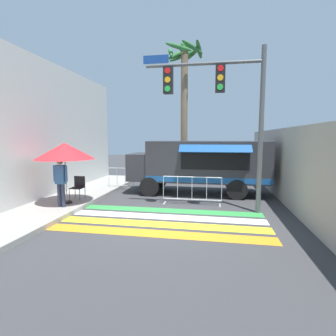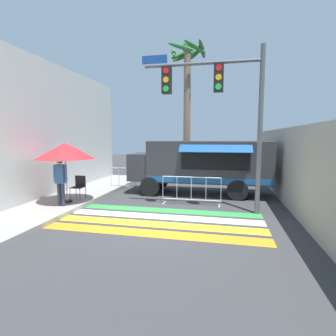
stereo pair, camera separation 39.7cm
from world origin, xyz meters
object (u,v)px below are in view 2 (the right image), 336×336
(folding_chair, at_px, (79,185))
(vendor_person, at_px, (60,178))
(barricade_front, at_px, (191,191))
(food_truck, at_px, (198,163))
(traffic_signal_pole, at_px, (219,97))
(patio_umbrella, at_px, (65,151))
(barricade_side, at_px, (127,179))
(palm_tree, at_px, (187,90))

(folding_chair, relative_size, vendor_person, 0.52)
(barricade_front, bearing_deg, vendor_person, -158.71)
(food_truck, height_order, traffic_signal_pole, traffic_signal_pole)
(folding_chair, bearing_deg, barricade_front, 28.92)
(patio_umbrella, distance_m, barricade_side, 3.98)
(food_truck, xyz_separation_m, vendor_person, (-4.48, -3.80, -0.29))
(barricade_side, height_order, palm_tree, palm_tree)
(barricade_side, distance_m, palm_tree, 6.00)
(traffic_signal_pole, bearing_deg, barricade_front, 144.38)
(patio_umbrella, relative_size, folding_chair, 2.49)
(palm_tree, bearing_deg, vendor_person, -117.72)
(patio_umbrella, relative_size, barricade_side, 1.29)
(traffic_signal_pole, bearing_deg, folding_chair, 177.76)
(traffic_signal_pole, bearing_deg, barricade_side, 146.13)
(patio_umbrella, height_order, palm_tree, palm_tree)
(food_truck, height_order, folding_chair, food_truck)
(vendor_person, xyz_separation_m, barricade_side, (0.93, 4.04, -0.62))
(vendor_person, relative_size, barricade_front, 0.77)
(barricade_front, relative_size, palm_tree, 0.29)
(traffic_signal_pole, bearing_deg, food_truck, 108.82)
(food_truck, distance_m, folding_chair, 5.25)
(patio_umbrella, bearing_deg, barricade_front, 14.77)
(traffic_signal_pole, relative_size, barricade_side, 3.19)
(patio_umbrella, bearing_deg, food_truck, 35.43)
(palm_tree, bearing_deg, folding_chair, -123.03)
(patio_umbrella, xyz_separation_m, vendor_person, (0.12, -0.53, -0.94))
(patio_umbrella, xyz_separation_m, palm_tree, (3.65, 6.19, 3.14))
(patio_umbrella, xyz_separation_m, barricade_front, (4.56, 1.20, -1.54))
(folding_chair, xyz_separation_m, barricade_side, (0.96, 2.81, -0.16))
(food_truck, bearing_deg, barricade_front, -91.20)
(barricade_side, relative_size, palm_tree, 0.22)
(traffic_signal_pole, xyz_separation_m, folding_chair, (-5.47, 0.21, -3.24))
(traffic_signal_pole, height_order, barricade_front, traffic_signal_pole)
(folding_chair, xyz_separation_m, barricade_front, (4.47, 0.50, -0.15))
(patio_umbrella, relative_size, barricade_front, 0.99)
(traffic_signal_pole, relative_size, barricade_front, 2.45)
(traffic_signal_pole, height_order, vendor_person, traffic_signal_pole)
(folding_chair, height_order, vendor_person, vendor_person)
(traffic_signal_pole, distance_m, palm_tree, 6.14)
(patio_umbrella, distance_m, barricade_front, 4.96)
(patio_umbrella, bearing_deg, vendor_person, -77.37)
(food_truck, relative_size, barricade_side, 3.60)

